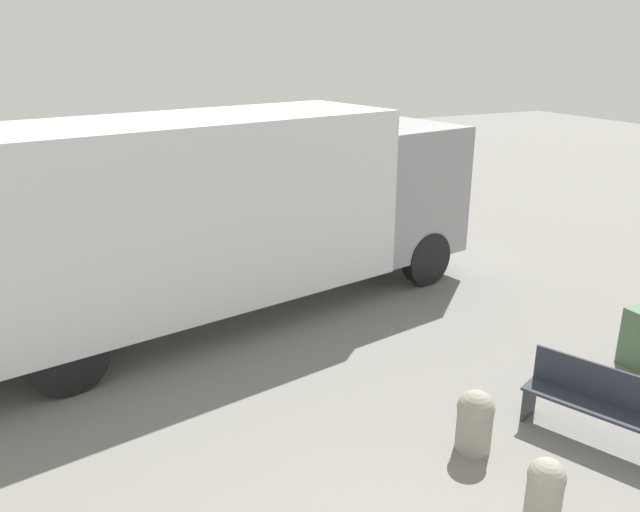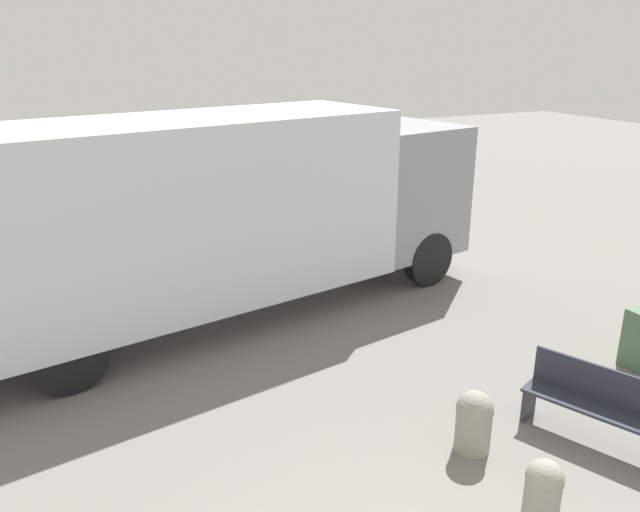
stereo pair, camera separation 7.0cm
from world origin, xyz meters
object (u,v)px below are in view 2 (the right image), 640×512
at_px(delivery_truck, 223,209).
at_px(bollard_near_bench, 543,493).
at_px(park_bench, 608,406).
at_px(bollard_far_bench, 474,420).

relative_size(delivery_truck, bollard_near_bench, 12.81).
relative_size(park_bench, bollard_near_bench, 2.48).
height_order(park_bench, bollard_near_bench, park_bench).
relative_size(delivery_truck, park_bench, 5.16).
bearing_deg(bollard_near_bench, park_bench, 22.99).
distance_m(park_bench, bollard_far_bench, 1.57).
xyz_separation_m(delivery_truck, park_bench, (2.86, -5.39, -1.39)).
bearing_deg(delivery_truck, bollard_near_bench, -89.17).
height_order(delivery_truck, bollard_near_bench, delivery_truck).
height_order(delivery_truck, bollard_far_bench, delivery_truck).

